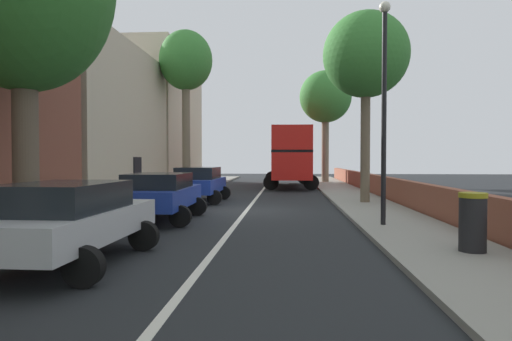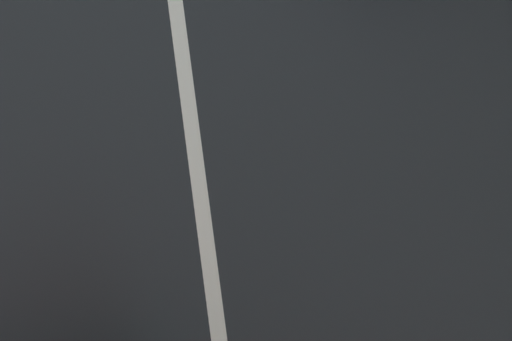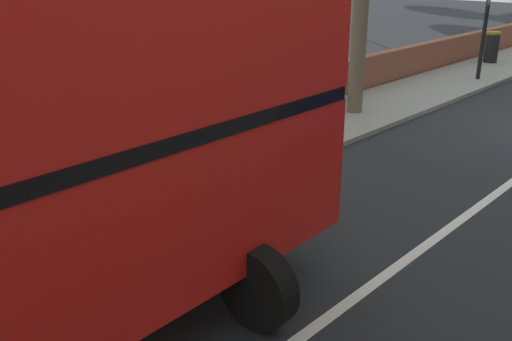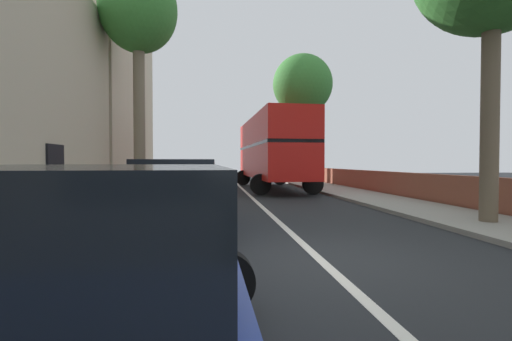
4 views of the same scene
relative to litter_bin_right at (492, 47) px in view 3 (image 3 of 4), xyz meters
name	(u,v)px [view 3 (image 3 of 4)]	position (x,y,z in m)	size (l,w,h in m)	color
sidewalk_right	(400,99)	(-0.40, 7.73, -0.66)	(2.60, 60.00, 0.12)	gray
boundary_wall_right	(357,75)	(1.15, 7.73, -0.16)	(0.36, 54.00, 1.12)	brown
litter_bin_right	(492,47)	(0.00, 0.00, 0.00)	(0.55, 0.55, 1.19)	black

